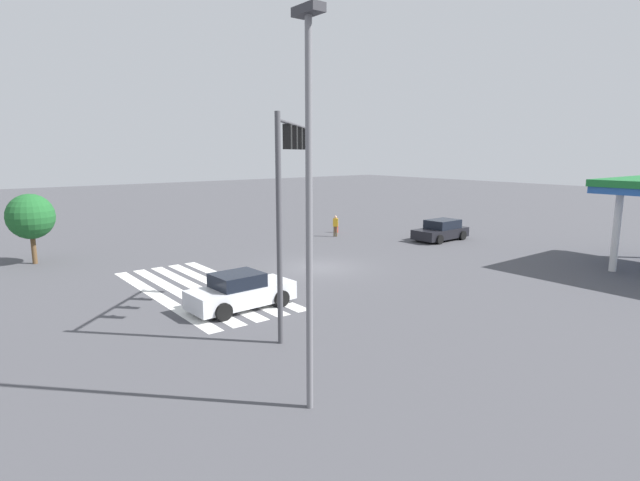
{
  "coord_description": "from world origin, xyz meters",
  "views": [
    {
      "loc": [
        20.68,
        -16.24,
        6.22
      ],
      "look_at": [
        0.0,
        0.0,
        1.5
      ],
      "focal_mm": 28.0,
      "sensor_mm": 36.0,
      "label": 1
    }
  ],
  "objects_px": {
    "traffic_signal_mast": "(290,170)",
    "tree_corner_a": "(31,217)",
    "car_2": "(241,292)",
    "fire_hydrant": "(337,227)",
    "street_light_pole_a": "(309,185)",
    "pedestrian": "(335,225)",
    "car_1": "(441,231)"
  },
  "relations": [
    {
      "from": "pedestrian",
      "to": "fire_hydrant",
      "type": "relative_size",
      "value": 1.81
    },
    {
      "from": "street_light_pole_a",
      "to": "fire_hydrant",
      "type": "bearing_deg",
      "value": 138.55
    },
    {
      "from": "traffic_signal_mast",
      "to": "tree_corner_a",
      "type": "bearing_deg",
      "value": 63.54
    },
    {
      "from": "car_1",
      "to": "tree_corner_a",
      "type": "height_order",
      "value": "tree_corner_a"
    },
    {
      "from": "traffic_signal_mast",
      "to": "car_1",
      "type": "relative_size",
      "value": 1.73
    },
    {
      "from": "pedestrian",
      "to": "traffic_signal_mast",
      "type": "bearing_deg",
      "value": -0.16
    },
    {
      "from": "street_light_pole_a",
      "to": "tree_corner_a",
      "type": "bearing_deg",
      "value": -173.48
    },
    {
      "from": "pedestrian",
      "to": "tree_corner_a",
      "type": "relative_size",
      "value": 0.4
    },
    {
      "from": "traffic_signal_mast",
      "to": "fire_hydrant",
      "type": "xyz_separation_m",
      "value": [
        -14.81,
        14.63,
        -5.13
      ]
    },
    {
      "from": "pedestrian",
      "to": "street_light_pole_a",
      "type": "bearing_deg",
      "value": 3.31
    },
    {
      "from": "traffic_signal_mast",
      "to": "pedestrian",
      "type": "distance_m",
      "value": 19.53
    },
    {
      "from": "street_light_pole_a",
      "to": "tree_corner_a",
      "type": "height_order",
      "value": "street_light_pole_a"
    },
    {
      "from": "car_1",
      "to": "pedestrian",
      "type": "bearing_deg",
      "value": -50.86
    },
    {
      "from": "car_2",
      "to": "tree_corner_a",
      "type": "height_order",
      "value": "tree_corner_a"
    },
    {
      "from": "tree_corner_a",
      "to": "fire_hydrant",
      "type": "relative_size",
      "value": 4.56
    },
    {
      "from": "car_2",
      "to": "fire_hydrant",
      "type": "height_order",
      "value": "car_2"
    },
    {
      "from": "pedestrian",
      "to": "street_light_pole_a",
      "type": "xyz_separation_m",
      "value": [
        18.75,
        -16.5,
        4.61
      ]
    },
    {
      "from": "car_2",
      "to": "fire_hydrant",
      "type": "distance_m",
      "value": 19.43
    },
    {
      "from": "car_2",
      "to": "pedestrian",
      "type": "bearing_deg",
      "value": 35.67
    },
    {
      "from": "street_light_pole_a",
      "to": "fire_hydrant",
      "type": "relative_size",
      "value": 10.81
    },
    {
      "from": "car_2",
      "to": "tree_corner_a",
      "type": "relative_size",
      "value": 1.1
    },
    {
      "from": "street_light_pole_a",
      "to": "car_2",
      "type": "bearing_deg",
      "value": 162.22
    },
    {
      "from": "tree_corner_a",
      "to": "fire_hydrant",
      "type": "xyz_separation_m",
      "value": [
        2.12,
        20.31,
        -2.23
      ]
    },
    {
      "from": "pedestrian",
      "to": "fire_hydrant",
      "type": "xyz_separation_m",
      "value": [
        -1.36,
        1.27,
        -0.43
      ]
    },
    {
      "from": "traffic_signal_mast",
      "to": "fire_hydrant",
      "type": "distance_m",
      "value": 21.44
    },
    {
      "from": "pedestrian",
      "to": "street_light_pole_a",
      "type": "height_order",
      "value": "street_light_pole_a"
    },
    {
      "from": "traffic_signal_mast",
      "to": "car_2",
      "type": "distance_m",
      "value": 5.61
    },
    {
      "from": "tree_corner_a",
      "to": "pedestrian",
      "type": "bearing_deg",
      "value": 79.62
    },
    {
      "from": "traffic_signal_mast",
      "to": "tree_corner_a",
      "type": "relative_size",
      "value": 1.89
    },
    {
      "from": "car_1",
      "to": "street_light_pole_a",
      "type": "bearing_deg",
      "value": 29.91
    },
    {
      "from": "traffic_signal_mast",
      "to": "street_light_pole_a",
      "type": "bearing_deg",
      "value": -165.59
    },
    {
      "from": "traffic_signal_mast",
      "to": "tree_corner_a",
      "type": "height_order",
      "value": "traffic_signal_mast"
    }
  ]
}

